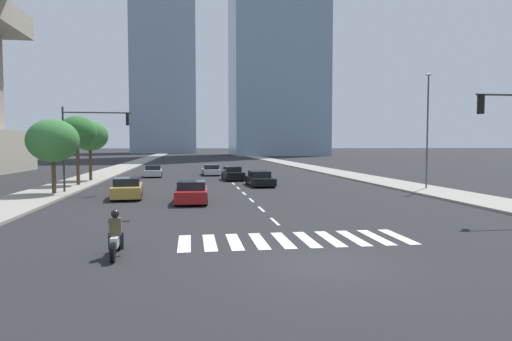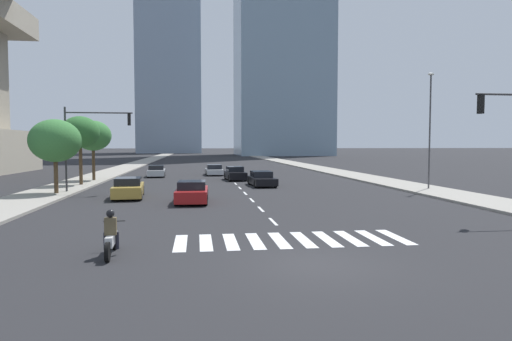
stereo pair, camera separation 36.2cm
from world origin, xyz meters
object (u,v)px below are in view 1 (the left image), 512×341
Objects in this scene: sedan_gold_0 at (127,188)px; traffic_signal_far at (89,133)px; sedan_red_1 at (192,193)px; sedan_black_4 at (260,179)px; street_tree_third at (90,136)px; sedan_silver_2 at (211,170)px; sedan_silver_5 at (153,171)px; motorcycle_lead at (116,238)px; street_tree_nearest at (53,141)px; street_lamp_east at (428,123)px; sedan_black_3 at (233,174)px; street_tree_second at (77,132)px.

sedan_gold_0 is 0.81× the size of traffic_signal_far.
sedan_red_1 is 10.30m from traffic_signal_far.
sedan_black_4 is 0.79× the size of traffic_signal_far.
sedan_gold_0 is at bearing -69.23° from street_tree_third.
sedan_silver_5 is (-6.35, -1.72, 0.02)m from sedan_silver_2.
motorcycle_lead is 0.44× the size of street_tree_nearest.
sedan_black_4 is at bearing 17.30° from traffic_signal_far.
street_lamp_east reaches higher than sedan_red_1.
sedan_red_1 is 19.60m from street_tree_third.
sedan_gold_0 is at bearing 3.98° from motorcycle_lead.
sedan_silver_5 is at bearing 141.52° from street_lamp_east.
street_tree_third reaches higher than motorcycle_lead.
traffic_signal_far is at bearing -78.49° from street_tree_third.
sedan_silver_2 is 0.85× the size of street_tree_nearest.
sedan_black_3 reaches higher than sedan_silver_2.
sedan_silver_5 is at bearing -143.57° from sedan_black_4.
sedan_silver_5 is at bearing 78.93° from traffic_signal_far.
sedan_black_4 is 14.19m from traffic_signal_far.
street_tree_second is at bearing 25.66° from sedan_gold_0.
street_tree_nearest reaches higher than sedan_red_1.
street_tree_third reaches higher than sedan_silver_2.
traffic_signal_far is (-4.86, 19.15, 3.74)m from motorcycle_lead.
sedan_black_3 is 0.75× the size of street_tree_second.
street_lamp_east is at bearing -2.89° from traffic_signal_far.
street_lamp_east is 28.33m from street_tree_second.
street_tree_nearest is at bearing -153.82° from traffic_signal_far.
street_tree_nearest is at bearing 18.71° from motorcycle_lead.
street_lamp_east reaches higher than sedan_silver_2.
traffic_signal_far reaches higher than sedan_black_3.
sedan_gold_0 is 11.09m from street_tree_second.
street_tree_nearest is at bearing 146.59° from sedan_silver_2.
traffic_signal_far is 0.69× the size of street_lamp_east.
sedan_gold_0 is at bearing -174.96° from street_lamp_east.
street_tree_nearest reaches higher than sedan_silver_2.
sedan_gold_0 reaches higher than sedan_black_3.
traffic_signal_far is 25.35m from street_lamp_east.
sedan_gold_0 is at bearing -56.31° from sedan_black_4.
street_lamp_east reaches higher than sedan_black_3.
sedan_silver_2 is at bearing 58.51° from street_tree_nearest.
motorcycle_lead is 0.39× the size of street_tree_second.
sedan_silver_5 is at bearing 12.18° from sedan_red_1.
street_lamp_east is 27.48m from street_tree_nearest.
street_tree_second is (-15.20, 1.66, 3.96)m from sedan_black_4.
traffic_signal_far is at bearing 51.16° from sedan_red_1.
street_tree_second reaches higher than motorcycle_lead.
street_lamp_east reaches higher than street_tree_third.
sedan_black_3 is 0.84× the size of street_tree_nearest.
sedan_silver_2 is (6.47, 21.25, -0.06)m from sedan_gold_0.
sedan_gold_0 is 15.16m from street_tree_third.
motorcycle_lead reaches higher than sedan_black_4.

